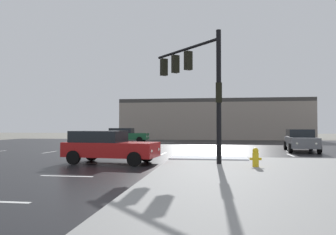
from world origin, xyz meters
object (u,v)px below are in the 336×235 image
object	(u,v)px
sedan_green	(126,135)
sedan_grey	(301,140)
traffic_signal_mast	(196,76)
fire_hydrant	(256,157)
sedan_red	(108,146)

from	to	relation	value
sedan_green	sedan_grey	bearing A→B (deg)	-34.56
traffic_signal_mast	fire_hydrant	bearing A→B (deg)	-170.89
sedan_grey	sedan_red	distance (m)	14.46
sedan_grey	sedan_green	bearing A→B (deg)	-117.75
fire_hydrant	sedan_red	bearing A→B (deg)	168.31
sedan_red	sedan_grey	bearing A→B (deg)	44.92
sedan_green	sedan_red	bearing A→B (deg)	-78.01
traffic_signal_mast	sedan_red	bearing A→B (deg)	56.72
sedan_grey	sedan_green	xyz separation A→B (m)	(-15.79, 10.49, 0.00)
fire_hydrant	sedan_red	distance (m)	7.03
traffic_signal_mast	sedan_grey	bearing A→B (deg)	-82.14
sedan_green	sedan_red	size ratio (longest dim) A/B	0.98
sedan_red	fire_hydrant	bearing A→B (deg)	-5.39
sedan_grey	fire_hydrant	bearing A→B (deg)	-17.08
fire_hydrant	sedan_red	world-z (taller)	sedan_red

